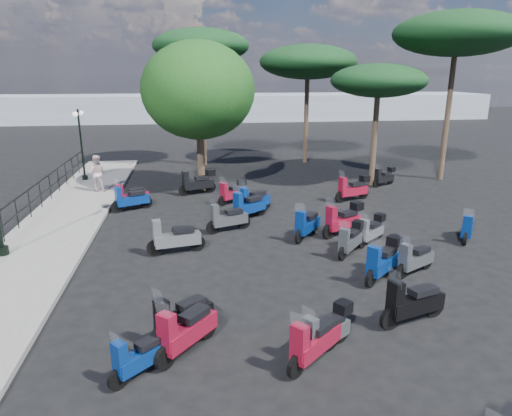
{
  "coord_description": "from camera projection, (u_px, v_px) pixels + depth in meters",
  "views": [
    {
      "loc": [
        -1.45,
        -11.83,
        5.59
      ],
      "look_at": [
        0.59,
        2.74,
        1.2
      ],
      "focal_mm": 32.0,
      "sensor_mm": 36.0,
      "label": 1
    }
  ],
  "objects": [
    {
      "name": "ground",
      "position": [
        249.0,
        276.0,
        13.01
      ],
      "size": [
        120.0,
        120.0,
        0.0
      ],
      "primitive_type": "plane",
      "color": "black",
      "rests_on": "ground"
    },
    {
      "name": "sidewalk",
      "position": [
        41.0,
        247.0,
        14.97
      ],
      "size": [
        3.0,
        30.0,
        0.15
      ],
      "primitive_type": "cube",
      "color": "slate",
      "rests_on": "ground"
    },
    {
      "name": "lamp_post_2",
      "position": [
        81.0,
        140.0,
        23.5
      ],
      "size": [
        0.34,
        1.07,
        3.66
      ],
      "rotation": [
        0.0,
        0.0,
        -0.1
      ],
      "color": "black",
      "rests_on": "sidewalk"
    },
    {
      "name": "pedestrian_far",
      "position": [
        97.0,
        173.0,
        21.56
      ],
      "size": [
        0.89,
        0.72,
        1.73
      ],
      "primitive_type": "imported",
      "rotation": [
        0.0,
        0.0,
        3.06
      ],
      "color": "#C7AAAD",
      "rests_on": "sidewalk"
    },
    {
      "name": "scooter_1",
      "position": [
        182.0,
        318.0,
        9.88
      ],
      "size": [
        1.43,
        1.18,
        1.39
      ],
      "rotation": [
        0.0,
        0.0,
        2.24
      ],
      "color": "black",
      "rests_on": "ground"
    },
    {
      "name": "scooter_2",
      "position": [
        186.0,
        331.0,
        9.31
      ],
      "size": [
        1.29,
        1.47,
        1.47
      ],
      "rotation": [
        0.0,
        0.0,
        2.43
      ],
      "color": "black",
      "rests_on": "ground"
    },
    {
      "name": "scooter_3",
      "position": [
        175.0,
        238.0,
        14.5
      ],
      "size": [
        1.86,
        0.68,
        1.49
      ],
      "rotation": [
        0.0,
        0.0,
        1.76
      ],
      "color": "black",
      "rests_on": "ground"
    },
    {
      "name": "scooter_4",
      "position": [
        131.0,
        199.0,
        19.07
      ],
      "size": [
        1.62,
        0.93,
        1.39
      ],
      "rotation": [
        0.0,
        0.0,
        2.01
      ],
      "color": "black",
      "rests_on": "ground"
    },
    {
      "name": "scooter_5",
      "position": [
        131.0,
        197.0,
        19.4
      ],
      "size": [
        1.5,
        1.16,
        1.42
      ],
      "rotation": [
        0.0,
        0.0,
        2.21
      ],
      "color": "black",
      "rests_on": "ground"
    },
    {
      "name": "scooter_7",
      "position": [
        140.0,
        357.0,
        8.63
      ],
      "size": [
        1.17,
        1.07,
        1.19
      ],
      "rotation": [
        0.0,
        0.0,
        2.31
      ],
      "color": "black",
      "rests_on": "ground"
    },
    {
      "name": "scooter_8",
      "position": [
        326.0,
        332.0,
        9.36
      ],
      "size": [
        1.36,
        1.05,
        1.26
      ],
      "rotation": [
        0.0,
        0.0,
        2.19
      ],
      "color": "black",
      "rests_on": "ground"
    },
    {
      "name": "scooter_9",
      "position": [
        227.0,
        219.0,
        16.55
      ],
      "size": [
        1.66,
        0.84,
        1.38
      ],
      "rotation": [
        0.0,
        0.0,
        1.94
      ],
      "color": "black",
      "rests_on": "ground"
    },
    {
      "name": "scooter_10",
      "position": [
        248.0,
        206.0,
        17.94
      ],
      "size": [
        1.57,
        1.23,
        1.49
      ],
      "rotation": [
        0.0,
        0.0,
        2.21
      ],
      "color": "black",
      "rests_on": "ground"
    },
    {
      "name": "scooter_11",
      "position": [
        198.0,
        183.0,
        21.62
      ],
      "size": [
        1.79,
        0.92,
        1.49
      ],
      "rotation": [
        0.0,
        0.0,
        1.94
      ],
      "color": "black",
      "rests_on": "ground"
    },
    {
      "name": "scooter_14",
      "position": [
        314.0,
        342.0,
        8.99
      ],
      "size": [
        1.36,
        1.22,
        1.37
      ],
      "rotation": [
        0.0,
        0.0,
        2.29
      ],
      "color": "black",
      "rests_on": "ground"
    },
    {
      "name": "scooter_15",
      "position": [
        350.0,
        240.0,
        14.46
      ],
      "size": [
        1.18,
        1.29,
        1.27
      ],
      "rotation": [
        0.0,
        0.0,
        2.41
      ],
      "color": "black",
      "rests_on": "ground"
    },
    {
      "name": "scooter_16",
      "position": [
        307.0,
        225.0,
        15.87
      ],
      "size": [
        1.21,
        1.46,
        1.42
      ],
      "rotation": [
        0.0,
        0.0,
        2.46
      ],
      "color": "black",
      "rests_on": "ground"
    },
    {
      "name": "scooter_17",
      "position": [
        233.0,
        193.0,
        20.16
      ],
      "size": [
        1.35,
        1.14,
        1.28
      ],
      "rotation": [
        0.0,
        0.0,
        2.25
      ],
      "color": "black",
      "rests_on": "ground"
    },
    {
      "name": "scooter_19",
      "position": [
        412.0,
        303.0,
        10.44
      ],
      "size": [
        1.81,
        0.81,
        1.48
      ],
      "rotation": [
        0.0,
        0.0,
        1.87
      ],
      "color": "black",
      "rests_on": "ground"
    },
    {
      "name": "scooter_20",
      "position": [
        383.0,
        261.0,
        12.71
      ],
      "size": [
        1.47,
        1.33,
        1.44
      ],
      "rotation": [
        0.0,
        0.0,
        2.29
      ],
      "color": "black",
      "rests_on": "ground"
    },
    {
      "name": "scooter_21",
      "position": [
        343.0,
        220.0,
        16.17
      ],
      "size": [
        1.71,
        1.05,
        1.47
      ],
      "rotation": [
        0.0,
        0.0,
        2.04
      ],
      "color": "black",
      "rests_on": "ground"
    },
    {
      "name": "scooter_22",
      "position": [
        371.0,
        231.0,
        15.38
      ],
      "size": [
        1.28,
        1.1,
        1.22
      ],
      "rotation": [
        0.0,
        0.0,
        2.26
      ],
      "color": "black",
      "rests_on": "ground"
    },
    {
      "name": "scooter_23",
      "position": [
        353.0,
        189.0,
        20.53
      ],
      "size": [
        1.75,
        0.87,
        1.45
      ],
      "rotation": [
        0.0,
        0.0,
        1.91
      ],
      "color": "black",
      "rests_on": "ground"
    },
    {
      "name": "scooter_27",
      "position": [
        415.0,
        260.0,
        13.03
      ],
      "size": [
        1.48,
        0.92,
        1.3
      ],
      "rotation": [
        0.0,
        0.0,
        2.07
      ],
      "color": "black",
      "rests_on": "ground"
    },
    {
      "name": "scooter_28",
      "position": [
        468.0,
        228.0,
        15.68
      ],
      "size": [
        1.05,
        1.35,
        1.28
      ],
      "rotation": [
        0.0,
        0.0,
        2.5
      ],
      "color": "black",
      "rests_on": "ground"
    },
    {
      "name": "scooter_29",
      "position": [
        384.0,
        177.0,
        23.25
      ],
      "size": [
        1.4,
        0.86,
        1.2
      ],
      "rotation": [
        0.0,
        0.0,
        2.04
      ],
      "color": "black",
      "rests_on": "ground"
    },
    {
      "name": "scooter_30",
      "position": [
        253.0,
        201.0,
        18.69
      ],
      "size": [
        1.57,
        1.23,
        1.49
      ],
      "rotation": [
        0.0,
        0.0,
        2.21
      ],
      "color": "black",
      "rests_on": "ground"
    },
    {
      "name": "broadleaf_tree",
      "position": [
        198.0,
        91.0,
        21.24
      ],
      "size": [
        5.34,
        5.34,
        7.05
      ],
      "color": "#38281E",
      "rests_on": "ground"
    },
    {
      "name": "pine_0",
      "position": [
        308.0,
        62.0,
        27.77
      ],
      "size": [
        5.98,
        5.98,
        7.24
      ],
      "color": "#38281E",
      "rests_on": "ground"
    },
    {
      "name": "pine_1",
      "position": [
        457.0,
        34.0,
        22.72
      ],
      "size": [
        6.35,
        6.35,
        8.55
      ],
      "color": "#38281E",
      "rests_on": "ground"
    },
    {
      "name": "pine_2",
      "position": [
        201.0,
        46.0,
        26.61
      ],
      "size": [
        5.67,
        5.67,
        8.08
      ],
      "color": "#38281E",
      "rests_on": "ground"
    },
    {
      "name": "pine_3",
      "position": [
        379.0,
        81.0,
        22.12
      ],
      "size": [
        4.66,
        4.66,
        6.02
      ],
      "color": "#38281E",
      "rests_on": "ground"
    },
    {
      "name": "distant_hills",
      "position": [
        203.0,
        107.0,
        55.29
      ],
      "size": [
        70.0,
        8.0,
        3.0
      ],
      "primitive_type": "cube",
      "color": "gray",
      "rests_on": "ground"
    }
  ]
}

